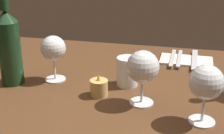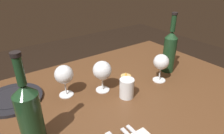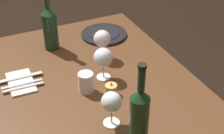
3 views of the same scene
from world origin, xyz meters
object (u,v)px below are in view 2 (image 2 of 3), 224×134
wine_glass_left (161,63)px  wine_bottle (170,50)px  wine_bottle_second (29,114)px  votive_candle (126,80)px  wine_glass_centre (64,75)px  wine_glass_right (102,71)px  water_tumbler (126,89)px  dinner_plate (13,99)px

wine_glass_left → wine_bottle: size_ratio=0.44×
wine_bottle → wine_bottle_second: (0.77, 0.09, -0.00)m
wine_bottle_second → votive_candle: bearing=-166.4°
wine_bottle → wine_bottle_second: 0.78m
wine_glass_centre → wine_bottle_second: wine_bottle_second is taller
wine_glass_right → votive_candle: size_ratio=2.28×
wine_bottle → votive_candle: bearing=-5.0°
wine_glass_left → wine_glass_right: bearing=-18.0°
wine_glass_right → wine_bottle_second: (0.36, 0.14, 0.02)m
wine_glass_left → water_tumbler: (0.24, 0.01, -0.06)m
wine_glass_left → votive_candle: size_ratio=2.19×
wine_glass_centre → water_tumbler: (-0.22, 0.17, -0.07)m
wine_glass_centre → votive_candle: wine_glass_centre is taller
votive_candle → dinner_plate: votive_candle is taller
wine_glass_left → water_tumbler: wine_glass_left is taller
wine_bottle → water_tumbler: bearing=10.1°
wine_glass_left → wine_glass_centre: wine_glass_centre is taller
wine_bottle_second → water_tumbler: size_ratio=3.67×
water_tumbler → wine_bottle_second: bearing=4.0°
wine_glass_right → water_tumbler: 0.14m
wine_glass_left → wine_glass_centre: 0.48m
wine_glass_centre → votive_candle: size_ratio=2.26×
wine_glass_right → wine_bottle: wine_bottle is taller
wine_bottle_second → votive_candle: (-0.49, -0.12, -0.10)m
wine_bottle → dinner_plate: (0.78, -0.21, -0.12)m
votive_candle → dinner_plate: bearing=-20.5°
wine_bottle_second → dinner_plate: wine_bottle_second is taller
wine_glass_right → wine_bottle_second: bearing=20.9°
wine_glass_left → wine_bottle: (-0.12, -0.05, 0.02)m
wine_glass_right → dinner_plate: wine_glass_right is taller
wine_glass_centre → wine_bottle_second: bearing=45.3°
wine_glass_centre → wine_bottle: 0.58m
wine_bottle_second → water_tumbler: (-0.42, -0.03, -0.08)m
wine_glass_centre → dinner_plate: bearing=-25.6°
wine_bottle_second → wine_glass_right: bearing=-159.1°
wine_glass_centre → wine_bottle_second: size_ratio=0.46×
wine_bottle_second → votive_candle: size_ratio=4.93×
wine_glass_left → wine_bottle_second: (0.65, 0.04, 0.02)m
wine_glass_centre → water_tumbler: wine_glass_centre is taller
water_tumbler → dinner_plate: (0.43, -0.27, -0.03)m
wine_glass_left → dinner_plate: 0.72m
wine_bottle → dinner_plate: size_ratio=1.30×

